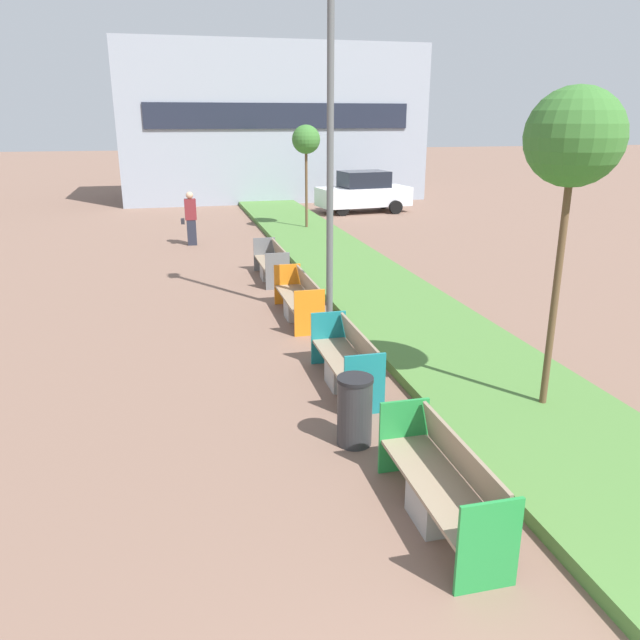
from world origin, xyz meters
name	(u,v)px	position (x,y,z in m)	size (l,w,h in m)	color
planter_grass_strip	(387,299)	(3.20, 12.00, 0.09)	(2.80, 120.00, 0.18)	#4C7A38
building_backdrop	(270,124)	(4.00, 33.37, 3.87)	(15.50, 6.50, 7.75)	#939EAD
bench_green_frame	(442,491)	(0.94, 3.90, 0.37)	(0.65, 2.16, 0.94)	#9E9B96
bench_teal_frame	(347,365)	(0.94, 7.58, 0.37)	(0.65, 2.15, 0.94)	#9E9B96
bench_orange_frame	(300,301)	(0.94, 11.29, 0.38)	(0.65, 2.38, 0.94)	#9E9B96
bench_grey_frame	(272,266)	(0.94, 14.85, 0.37)	(0.65, 2.19, 0.94)	#9E9B96
litter_bin	(355,411)	(0.52, 5.74, 0.48)	(0.48, 0.48, 0.95)	#2D2D30
street_lamp_post	(330,116)	(1.55, 11.06, 4.18)	(0.24, 0.44, 7.59)	#56595B
sapling_tree_near	(574,140)	(3.46, 5.94, 3.88)	(1.28, 1.28, 4.56)	brown
sapling_tree_far	(306,141)	(3.46, 21.93, 3.36)	(1.04, 1.04, 3.93)	brown
pedestrian_walking	(191,218)	(-0.95, 20.24, 0.93)	(0.53, 0.24, 1.81)	#232633
parked_car_distant	(364,192)	(7.14, 26.41, 0.91)	(4.38, 2.24, 1.86)	silver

